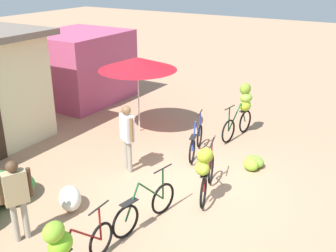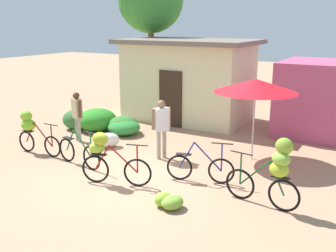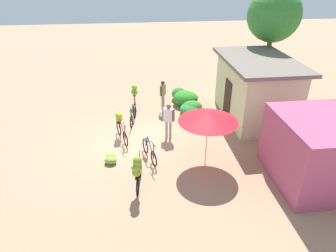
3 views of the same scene
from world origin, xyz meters
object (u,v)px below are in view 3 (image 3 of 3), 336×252
(tree_behind_building, at_px, (274,16))
(person_vendor, at_px, (168,117))
(bicycle_by_shop, at_px, (149,151))
(person_bystander, at_px, (163,92))
(building_low, at_px, (255,89))
(bicycle_leftmost, at_px, (135,95))
(bicycle_near_pile, at_px, (133,116))
(market_umbrella, at_px, (208,117))
(bicycle_rightmost, at_px, (137,170))
(bicycle_center_loaded, at_px, (120,124))
(banana_pile_on_ground, at_px, (111,159))
(shop_pink, at_px, (317,151))
(produce_sack, at_px, (165,114))

(tree_behind_building, relative_size, person_vendor, 3.64)
(bicycle_by_shop, xyz_separation_m, person_bystander, (-4.71, 1.04, 0.60))
(person_vendor, bearing_deg, bicycle_by_shop, -30.54)
(building_low, xyz_separation_m, tree_behind_building, (-2.69, 1.63, 2.98))
(bicycle_leftmost, xyz_separation_m, person_bystander, (0.36, 1.49, 0.23))
(bicycle_near_pile, distance_m, bicycle_by_shop, 3.25)
(tree_behind_building, distance_m, bicycle_by_shop, 10.03)
(market_umbrella, height_order, bicycle_rightmost, market_umbrella)
(bicycle_center_loaded, distance_m, banana_pile_on_ground, 1.98)
(bicycle_near_pile, relative_size, banana_pile_on_ground, 2.29)
(building_low, distance_m, bicycle_center_loaded, 6.76)
(bicycle_by_shop, distance_m, person_vendor, 2.00)
(bicycle_by_shop, height_order, banana_pile_on_ground, bicycle_by_shop)
(bicycle_rightmost, bearing_deg, tree_behind_building, 135.28)
(market_umbrella, height_order, person_bystander, market_umbrella)
(bicycle_center_loaded, distance_m, bicycle_rightmost, 3.74)
(bicycle_center_loaded, bearing_deg, banana_pile_on_ground, -11.52)
(tree_behind_building, height_order, bicycle_near_pile, tree_behind_building)
(tree_behind_building, xyz_separation_m, bicycle_near_pile, (2.59, -7.65, -4.16))
(tree_behind_building, height_order, person_vendor, tree_behind_building)
(bicycle_rightmost, height_order, person_vendor, person_vendor)
(banana_pile_on_ground, bearing_deg, bicycle_center_loaded, 168.48)
(bicycle_near_pile, bearing_deg, bicycle_center_loaded, -22.36)
(shop_pink, xyz_separation_m, bicycle_center_loaded, (-3.81, -6.88, -0.50))
(building_low, height_order, produce_sack, building_low)
(bicycle_leftmost, xyz_separation_m, bicycle_by_shop, (5.07, 0.45, -0.37))
(market_umbrella, relative_size, person_vendor, 1.35)
(bicycle_near_pile, relative_size, person_vendor, 1.00)
(shop_pink, height_order, person_vendor, shop_pink)
(building_low, height_order, tree_behind_building, tree_behind_building)
(bicycle_rightmost, bearing_deg, person_bystander, 166.70)
(bicycle_rightmost, bearing_deg, banana_pile_on_ground, -150.50)
(person_bystander, bearing_deg, market_umbrella, 11.99)
(shop_pink, distance_m, bicycle_center_loaded, 7.88)
(tree_behind_building, bearing_deg, bicycle_rightmost, -44.72)
(produce_sack, xyz_separation_m, person_vendor, (1.90, -0.05, 0.78))
(building_low, height_order, shop_pink, building_low)
(building_low, height_order, market_umbrella, building_low)
(bicycle_by_shop, distance_m, produce_sack, 3.67)
(banana_pile_on_ground, xyz_separation_m, produce_sack, (-3.56, 2.55, 0.08))
(building_low, xyz_separation_m, market_umbrella, (3.64, -3.27, 0.50))
(building_low, relative_size, person_vendor, 3.04)
(bicycle_rightmost, relative_size, person_vendor, 0.99)
(building_low, bearing_deg, bicycle_center_loaded, -79.07)
(banana_pile_on_ground, height_order, person_bystander, person_bystander)
(building_low, xyz_separation_m, banana_pile_on_ground, (3.13, -6.97, -1.39))
(bicycle_near_pile, relative_size, bicycle_by_shop, 1.05)
(person_vendor, bearing_deg, bicycle_rightmost, -22.93)
(banana_pile_on_ground, bearing_deg, produce_sack, 144.35)
(bicycle_near_pile, bearing_deg, bicycle_by_shop, 10.55)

